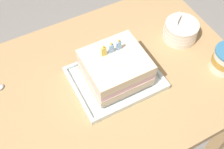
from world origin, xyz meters
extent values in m
cube|color=tan|center=(0.00, 0.00, 0.76)|extent=(1.07, 0.76, 0.04)
cube|color=tan|center=(0.48, -0.32, 0.37)|extent=(0.06, 0.06, 0.74)
cube|color=tan|center=(-0.48, 0.32, 0.37)|extent=(0.06, 0.06, 0.74)
cube|color=tan|center=(0.48, 0.32, 0.37)|extent=(0.06, 0.06, 0.74)
cube|color=silver|center=(0.02, -0.02, 0.78)|extent=(0.33, 0.27, 0.01)
cube|color=silver|center=(0.02, -0.15, 0.79)|extent=(0.33, 0.01, 0.02)
cube|color=silver|center=(0.02, 0.11, 0.79)|extent=(0.33, 0.01, 0.02)
cube|color=silver|center=(-0.14, -0.02, 0.79)|extent=(0.01, 0.25, 0.02)
cube|color=silver|center=(0.18, -0.02, 0.79)|extent=(0.01, 0.25, 0.02)
cube|color=beige|center=(0.02, -0.02, 0.82)|extent=(0.22, 0.21, 0.04)
cube|color=beige|center=(0.02, -0.02, 0.85)|extent=(0.22, 0.20, 0.03)
cube|color=beige|center=(0.02, -0.02, 0.89)|extent=(0.22, 0.21, 0.04)
cube|color=silver|center=(0.02, -0.03, 0.91)|extent=(0.17, 0.04, 0.00)
cube|color=#EFC64C|center=(-0.01, 0.02, 0.93)|extent=(0.02, 0.01, 0.04)
ellipsoid|color=yellow|center=(-0.01, 0.02, 0.95)|extent=(0.01, 0.01, 0.01)
cube|color=#8CB7EA|center=(0.02, 0.02, 0.93)|extent=(0.02, 0.01, 0.04)
ellipsoid|color=yellow|center=(0.02, 0.02, 0.95)|extent=(0.01, 0.01, 0.01)
cube|color=#8CB7EA|center=(0.05, 0.02, 0.93)|extent=(0.02, 0.01, 0.04)
ellipsoid|color=yellow|center=(0.05, 0.02, 0.95)|extent=(0.01, 0.01, 0.01)
cylinder|color=silver|center=(0.38, 0.05, 0.79)|extent=(0.15, 0.15, 0.03)
cylinder|color=silver|center=(0.38, 0.05, 0.81)|extent=(0.15, 0.15, 0.03)
cylinder|color=silver|center=(0.38, 0.05, 0.82)|extent=(0.15, 0.15, 0.03)
cylinder|color=silver|center=(0.38, 0.05, 0.84)|extent=(0.14, 0.14, 0.03)
cylinder|color=silver|center=(0.36, 0.07, 0.87)|extent=(0.04, 0.05, 0.06)
ellipsoid|color=silver|center=(-0.39, 0.15, 0.78)|extent=(0.04, 0.03, 0.01)
camera|label=1|loc=(-0.29, -0.58, 1.71)|focal=45.92mm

